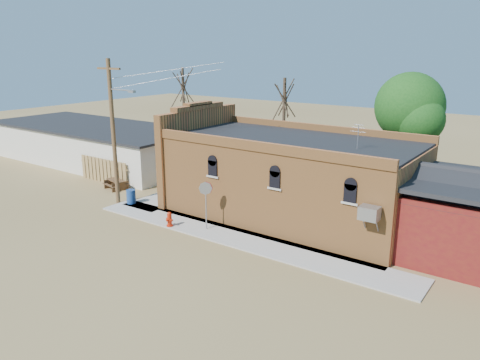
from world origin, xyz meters
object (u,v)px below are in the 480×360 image
Objects in this scene: brick_bar at (286,177)px; picnic_table at (116,183)px; fire_hydrant at (169,219)px; trash_barrel at (131,197)px; stop_sign at (206,193)px; utility_pole at (114,129)px.

brick_bar reaches higher than picnic_table.
picnic_table is at bearing 170.61° from fire_hydrant.
trash_barrel is at bearing 174.40° from fire_hydrant.
fire_hydrant is 5.01m from trash_barrel.
stop_sign is 3.02× the size of trash_barrel.
fire_hydrant is at bearing -12.08° from utility_pole.
trash_barrel is (-8.94, -3.99, -1.82)m from brick_bar.
picnic_table is at bearing 142.56° from utility_pole.
utility_pole reaches higher than picnic_table.
utility_pole is at bearing -24.30° from picnic_table.
fire_hydrant is (5.63, -1.20, -4.28)m from utility_pole.
stop_sign is at bearing 37.43° from fire_hydrant.
fire_hydrant is 0.94× the size of trash_barrel.
picnic_table is (-2.61, 2.00, -4.33)m from utility_pole.
picnic_table is (-8.24, 3.20, -0.05)m from fire_hydrant.
picnic_table is (-12.40, -2.29, -1.90)m from brick_bar.
brick_bar is 1.82× the size of utility_pole.
trash_barrel reaches higher than fire_hydrant.
fire_hydrant reaches higher than picnic_table.
fire_hydrant is 0.31× the size of stop_sign.
brick_bar is at bearing 24.07° from trash_barrel.
brick_bar is at bearing 64.73° from fire_hydrant.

